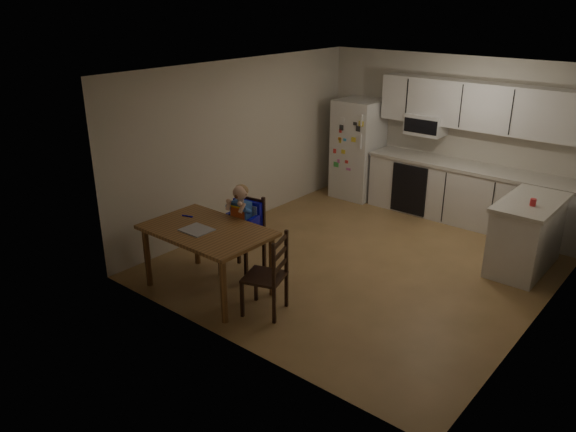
{
  "coord_description": "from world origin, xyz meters",
  "views": [
    {
      "loc": [
        3.56,
        -5.91,
        3.34
      ],
      "look_at": [
        -0.28,
        -1.28,
        0.96
      ],
      "focal_mm": 35.0,
      "sensor_mm": 36.0,
      "label": 1
    }
  ],
  "objects_px": {
    "red_cup": "(533,202)",
    "chair_booster": "(243,220)",
    "dining_table": "(207,237)",
    "chair_side": "(272,270)",
    "kitchen_island": "(526,235)",
    "refrigerator": "(358,149)"
  },
  "relations": [
    {
      "from": "kitchen_island",
      "to": "chair_booster",
      "type": "bearing_deg",
      "value": -138.59
    },
    {
      "from": "kitchen_island",
      "to": "refrigerator",
      "type": "bearing_deg",
      "value": 162.71
    },
    {
      "from": "refrigerator",
      "to": "red_cup",
      "type": "height_order",
      "value": "refrigerator"
    },
    {
      "from": "refrigerator",
      "to": "dining_table",
      "type": "relative_size",
      "value": 1.14
    },
    {
      "from": "refrigerator",
      "to": "dining_table",
      "type": "bearing_deg",
      "value": -82.44
    },
    {
      "from": "kitchen_island",
      "to": "chair_booster",
      "type": "distance_m",
      "value": 3.64
    },
    {
      "from": "dining_table",
      "to": "chair_side",
      "type": "bearing_deg",
      "value": 4.95
    },
    {
      "from": "refrigerator",
      "to": "kitchen_island",
      "type": "bearing_deg",
      "value": -17.29
    },
    {
      "from": "kitchen_island",
      "to": "red_cup",
      "type": "relative_size",
      "value": 14.13
    },
    {
      "from": "red_cup",
      "to": "chair_side",
      "type": "relative_size",
      "value": 0.09
    },
    {
      "from": "kitchen_island",
      "to": "chair_side",
      "type": "bearing_deg",
      "value": -121.12
    },
    {
      "from": "refrigerator",
      "to": "red_cup",
      "type": "distance_m",
      "value": 3.52
    },
    {
      "from": "kitchen_island",
      "to": "red_cup",
      "type": "xyz_separation_m",
      "value": [
        0.06,
        -0.18,
        0.51
      ]
    },
    {
      "from": "kitchen_island",
      "to": "red_cup",
      "type": "distance_m",
      "value": 0.54
    },
    {
      "from": "red_cup",
      "to": "chair_side",
      "type": "xyz_separation_m",
      "value": [
        -1.84,
        -2.76,
        -0.44
      ]
    },
    {
      "from": "kitchen_island",
      "to": "chair_side",
      "type": "distance_m",
      "value": 3.43
    },
    {
      "from": "chair_booster",
      "to": "kitchen_island",
      "type": "bearing_deg",
      "value": 32.89
    },
    {
      "from": "kitchen_island",
      "to": "chair_booster",
      "type": "xyz_separation_m",
      "value": [
        -2.72,
        -2.4,
        0.25
      ]
    },
    {
      "from": "red_cup",
      "to": "chair_booster",
      "type": "bearing_deg",
      "value": -141.41
    },
    {
      "from": "red_cup",
      "to": "kitchen_island",
      "type": "bearing_deg",
      "value": 109.23
    },
    {
      "from": "refrigerator",
      "to": "dining_table",
      "type": "height_order",
      "value": "refrigerator"
    },
    {
      "from": "refrigerator",
      "to": "chair_booster",
      "type": "relative_size",
      "value": 1.43
    }
  ]
}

